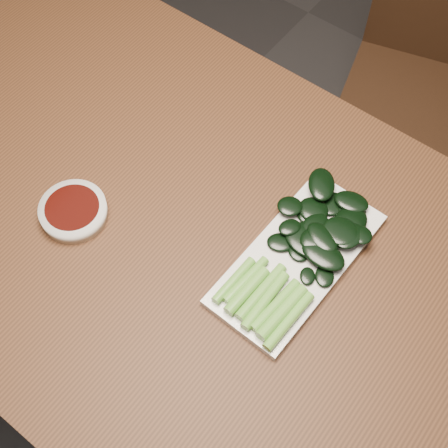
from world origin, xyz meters
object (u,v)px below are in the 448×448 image
at_px(table, 198,255).
at_px(chair_far, 433,76).
at_px(serving_plate, 297,259).
at_px(gai_lan, 306,249).
at_px(sauce_bowl, 73,211).

distance_m(table, chair_far, 0.85).
bearing_deg(chair_far, table, -111.85).
distance_m(chair_far, serving_plate, 0.82).
relative_size(chair_far, serving_plate, 2.80).
bearing_deg(gai_lan, sauce_bowl, -153.96).
relative_size(serving_plate, gai_lan, 0.97).
relative_size(chair_far, sauce_bowl, 7.87).
distance_m(chair_far, gai_lan, 0.81).
height_order(table, chair_far, chair_far).
distance_m(sauce_bowl, serving_plate, 0.38).
xyz_separation_m(serving_plate, gai_lan, (0.00, 0.02, 0.02)).
xyz_separation_m(sauce_bowl, serving_plate, (0.35, 0.16, -0.01)).
bearing_deg(table, chair_far, 84.07).
bearing_deg(chair_far, sauce_bowl, -122.47).
xyz_separation_m(chair_far, serving_plate, (0.07, -0.77, 0.27)).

